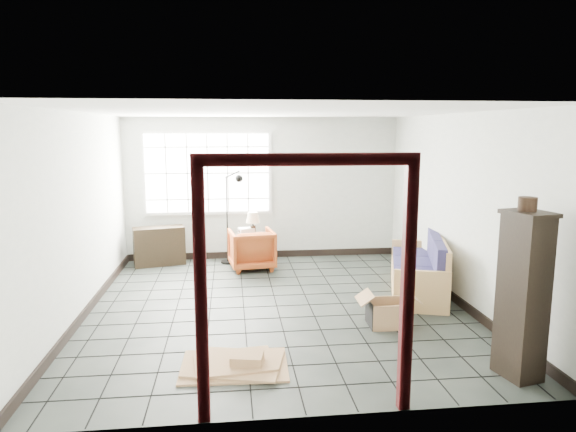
{
  "coord_description": "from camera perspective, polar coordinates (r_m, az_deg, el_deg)",
  "views": [
    {
      "loc": [
        -0.6,
        -6.67,
        2.38
      ],
      "look_at": [
        0.19,
        0.3,
        1.19
      ],
      "focal_mm": 32.0,
      "sensor_mm": 36.0,
      "label": 1
    }
  ],
  "objects": [
    {
      "name": "ground",
      "position": [
        7.1,
        -1.26,
        -9.97
      ],
      "size": [
        5.5,
        5.5,
        0.0
      ],
      "primitive_type": "plane",
      "color": "black",
      "rests_on": "ground"
    },
    {
      "name": "room_shell",
      "position": [
        6.76,
        -1.34,
        3.65
      ],
      "size": [
        5.02,
        5.52,
        2.61
      ],
      "color": "silver",
      "rests_on": "ground"
    },
    {
      "name": "window_panel",
      "position": [
        9.41,
        -8.92,
        4.73
      ],
      "size": [
        2.32,
        0.08,
        1.52
      ],
      "color": "silver",
      "rests_on": "ground"
    },
    {
      "name": "doorway_trim",
      "position": [
        4.13,
        2.1,
        -4.41
      ],
      "size": [
        1.8,
        0.08,
        2.2
      ],
      "color": "#3C0D0F",
      "rests_on": "ground"
    },
    {
      "name": "futon_sofa",
      "position": [
        7.85,
        14.62,
        -6.03
      ],
      "size": [
        1.26,
        2.05,
        0.85
      ],
      "rotation": [
        0.0,
        0.0,
        -0.3
      ],
      "color": "tan",
      "rests_on": "ground"
    },
    {
      "name": "armchair",
      "position": [
        8.86,
        -4.07,
        -3.48
      ],
      "size": [
        0.82,
        0.78,
        0.75
      ],
      "primitive_type": "imported",
      "rotation": [
        0.0,
        0.0,
        3.28
      ],
      "color": "#904B15",
      "rests_on": "ground"
    },
    {
      "name": "side_table",
      "position": [
        9.07,
        -4.32,
        -2.62
      ],
      "size": [
        0.63,
        0.63,
        0.57
      ],
      "rotation": [
        0.0,
        0.0,
        -0.26
      ],
      "color": "black",
      "rests_on": "ground"
    },
    {
      "name": "table_lamp",
      "position": [
        9.07,
        -3.92,
        -0.28
      ],
      "size": [
        0.32,
        0.32,
        0.38
      ],
      "rotation": [
        0.0,
        0.0,
        -0.41
      ],
      "color": "black",
      "rests_on": "side_table"
    },
    {
      "name": "projector",
      "position": [
        9.11,
        -4.66,
        -1.63
      ],
      "size": [
        0.3,
        0.26,
        0.09
      ],
      "rotation": [
        0.0,
        0.0,
        0.25
      ],
      "color": "silver",
      "rests_on": "side_table"
    },
    {
      "name": "floor_lamp",
      "position": [
        9.12,
        -6.12,
        0.18
      ],
      "size": [
        0.45,
        0.36,
        1.68
      ],
      "rotation": [
        0.0,
        0.0,
        -0.15
      ],
      "color": "black",
      "rests_on": "ground"
    },
    {
      "name": "console_shelf",
      "position": [
        9.38,
        -14.11,
        -3.25
      ],
      "size": [
        0.93,
        0.54,
        0.68
      ],
      "rotation": [
        0.0,
        0.0,
        0.24
      ],
      "color": "black",
      "rests_on": "ground"
    },
    {
      "name": "tall_shelf",
      "position": [
        5.42,
        24.64,
        -7.92
      ],
      "size": [
        0.43,
        0.51,
        1.63
      ],
      "rotation": [
        0.0,
        0.0,
        0.22
      ],
      "color": "black",
      "rests_on": "ground"
    },
    {
      "name": "pot",
      "position": [
        5.26,
        25.08,
        1.22
      ],
      "size": [
        0.18,
        0.18,
        0.13
      ],
      "rotation": [
        0.0,
        0.0,
        0.06
      ],
      "color": "black",
      "rests_on": "tall_shelf"
    },
    {
      "name": "open_box",
      "position": [
        6.51,
        11.04,
        -10.54
      ],
      "size": [
        0.77,
        0.4,
        0.43
      ],
      "rotation": [
        0.0,
        0.0,
        -0.03
      ],
      "color": "olive",
      "rests_on": "ground"
    },
    {
      "name": "cardboard_pile",
      "position": [
        5.43,
        -5.78,
        -15.96
      ],
      "size": [
        1.1,
        0.89,
        0.16
      ],
      "rotation": [
        0.0,
        0.0,
        -0.09
      ],
      "color": "olive",
      "rests_on": "ground"
    }
  ]
}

